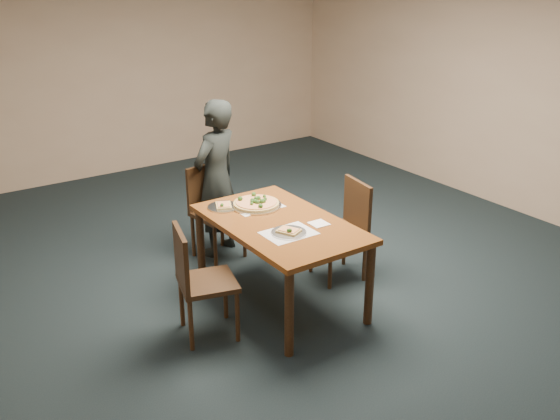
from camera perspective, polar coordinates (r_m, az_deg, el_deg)
ground at (r=5.82m, az=2.87°, el=-6.25°), size 8.00×8.00×0.00m
room_shell at (r=5.23m, az=3.23°, el=10.79°), size 8.00×8.00×8.00m
dining_table at (r=5.16m, az=0.00°, el=-1.98°), size 0.90×1.50×0.75m
chair_far at (r=6.11m, az=-6.17°, el=0.38°), size 0.48×0.48×0.91m
chair_left at (r=4.79m, az=-7.58°, el=-6.06°), size 0.51×0.51×0.91m
chair_right at (r=5.70m, az=6.06°, el=-1.26°), size 0.48×0.48×0.91m
diner at (r=6.07m, az=-5.86°, el=2.87°), size 0.67×0.56×1.55m
placemat_main at (r=5.44m, az=-2.19°, el=0.38°), size 0.42×0.32×0.00m
placemat_near at (r=4.90m, az=0.80°, el=-2.12°), size 0.40×0.30×0.00m
pizza_pan at (r=5.43m, az=-2.19°, el=0.61°), size 0.44×0.44×0.07m
slice_plate_near at (r=4.89m, az=0.81°, el=-1.99°), size 0.28×0.28×0.06m
slice_plate_far at (r=5.42m, az=-5.18°, el=0.35°), size 0.28×0.28×0.06m
napkin at (r=5.08m, az=3.58°, el=-1.25°), size 0.14×0.14×0.01m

